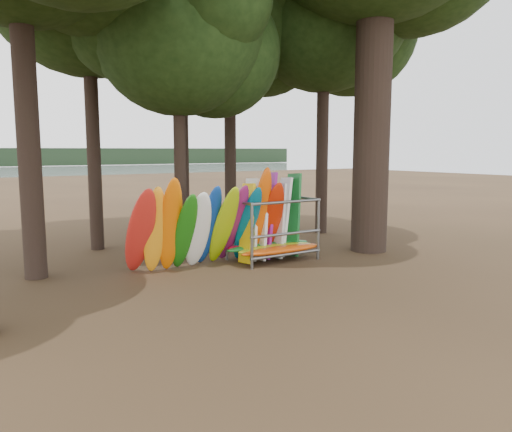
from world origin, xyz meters
TOP-DOWN VIEW (x-y plane):
  - ground at (0.00, 0.00)m, footprint 120.00×120.00m
  - lake at (0.00, 60.00)m, footprint 160.00×160.00m
  - oak_3 at (2.30, 6.37)m, footprint 8.09×8.09m
  - oak_5 at (-1.40, 3.26)m, footprint 6.37×6.37m
  - oak_6 at (5.60, 4.37)m, footprint 8.14×8.14m
  - kayak_row at (-1.40, 1.23)m, footprint 5.13×1.90m
  - storage_rack at (0.80, 1.09)m, footprint 3.14×1.60m

SIDE VIEW (x-z plane):
  - ground at x=0.00m, z-range 0.00..0.00m
  - lake at x=0.00m, z-range 0.00..0.00m
  - storage_rack at x=0.80m, z-range -0.47..2.35m
  - kayak_row at x=-1.40m, z-range -0.29..2.83m
  - oak_5 at x=-1.40m, z-range 2.28..12.41m
  - oak_3 at x=2.30m, z-range 2.89..15.76m
  - oak_6 at x=5.60m, z-range 2.91..15.85m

